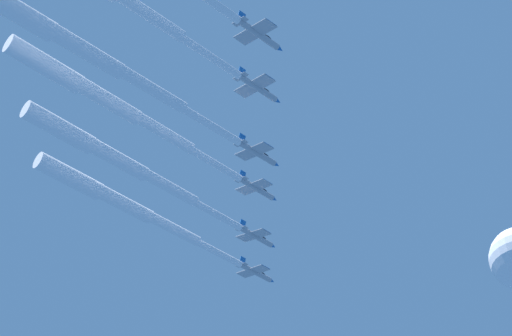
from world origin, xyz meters
TOP-DOWN VIEW (x-y plane):
  - jet_lead at (25.83, -10.75)m, footprint 49.32×38.38m
  - jet_port_inner at (26.65, 2.48)m, footprint 49.29×39.06m
  - jet_starboard_inner at (28.03, 15.61)m, footprint 50.08×39.46m
  - jet_port_mid at (30.82, 29.10)m, footprint 53.07×40.38m

SIDE VIEW (x-z plane):
  - jet_port_mid at x=30.82m, z-range 177.73..182.11m
  - jet_port_inner at x=26.65m, z-range 178.18..182.56m
  - jet_lead at x=25.83m, z-range 178.38..182.64m
  - jet_starboard_inner at x=28.03m, z-range 180.18..184.53m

